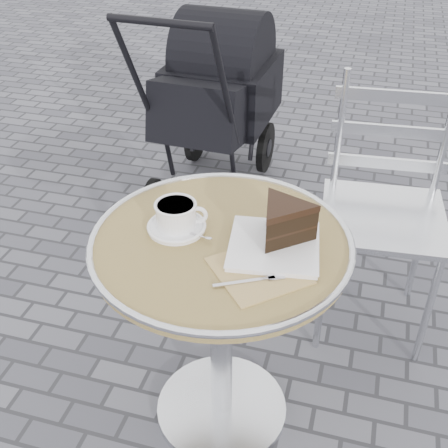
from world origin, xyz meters
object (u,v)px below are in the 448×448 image
(cappuccino_set, at_px, (177,218))
(baby_stroller, at_px, (216,104))
(cake_plate_set, at_px, (281,227))
(cafe_table, at_px, (221,286))
(bistro_chair, at_px, (387,179))

(cappuccino_set, distance_m, baby_stroller, 1.51)
(cake_plate_set, bearing_deg, cappuccino_set, 173.05)
(cafe_table, xyz_separation_m, cake_plate_set, (0.16, 0.02, 0.22))
(baby_stroller, bearing_deg, cafe_table, -70.00)
(cappuccino_set, height_order, cake_plate_set, cake_plate_set)
(baby_stroller, bearing_deg, cappuccino_set, -74.63)
(cake_plate_set, relative_size, bistro_chair, 0.39)
(cake_plate_set, bearing_deg, cafe_table, 179.34)
(cappuccino_set, bearing_deg, cake_plate_set, -15.34)
(cake_plate_set, distance_m, bistro_chair, 0.75)
(cafe_table, xyz_separation_m, bistro_chair, (0.43, 0.69, 0.03))
(cappuccino_set, bearing_deg, cafe_table, -22.99)
(cappuccino_set, bearing_deg, baby_stroller, 86.27)
(cake_plate_set, relative_size, baby_stroller, 0.36)
(cake_plate_set, height_order, bistro_chair, bistro_chair)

